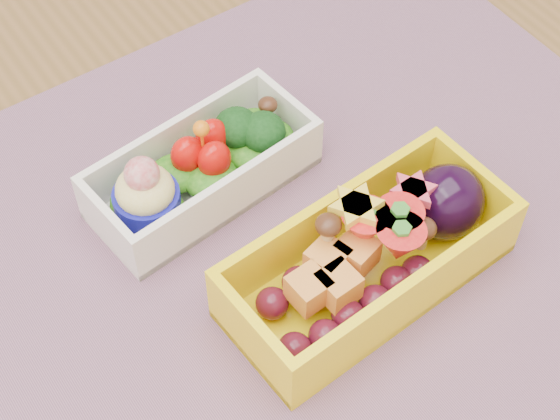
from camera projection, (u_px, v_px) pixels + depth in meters
table at (299, 302)px, 0.69m from camera, size 1.20×0.80×0.75m
placemat at (275, 255)px, 0.59m from camera, size 0.58×0.45×0.00m
bento_white at (201, 169)px, 0.61m from camera, size 0.16×0.09×0.07m
bento_yellow at (374, 255)px, 0.56m from camera, size 0.19×0.09×0.06m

